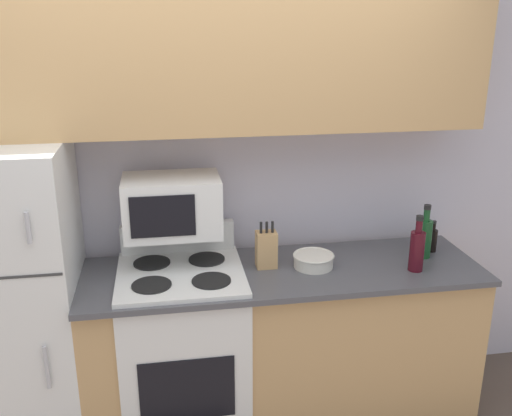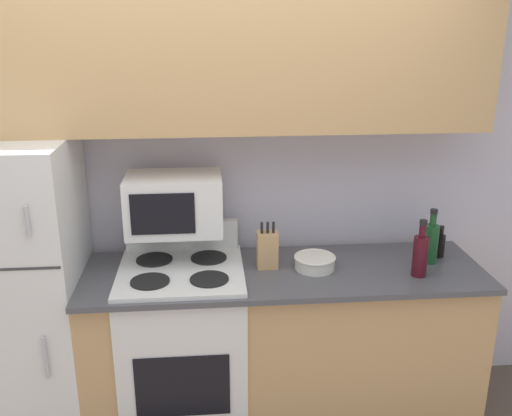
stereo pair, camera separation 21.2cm
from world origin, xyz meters
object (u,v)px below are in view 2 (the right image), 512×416
Objects in this scene: refrigerator at (15,296)px; microwave at (174,204)px; knife_block at (267,249)px; bottle_soy_sauce at (440,245)px; bowl at (315,262)px; stove at (184,346)px; bottle_wine_red at (420,254)px; bottle_wine_green at (431,242)px.

refrigerator reaches higher than microwave.
bottle_soy_sauce is (0.96, 0.05, -0.03)m from knife_block.
bottle_soy_sauce is (0.71, 0.10, 0.03)m from bowl.
stove is 0.84m from bowl.
knife_block is 1.41× the size of bottle_soy_sauce.
bowl is at bearing 165.92° from bottle_wine_red.
refrigerator is at bearing 178.71° from bowl.
refrigerator is 7.40× the size of bowl.
stove is 5.02× the size of bowl.
bottle_wine_green is (0.63, 0.03, 0.08)m from bowl.
bottle_soy_sauce is at bearing 7.77° from bowl.
refrigerator reaches higher than knife_block.
refrigerator is 0.91m from stove.
knife_block is 0.85× the size of bottle_wine_red.
refrigerator reaches higher than bottle_soy_sauce.
microwave is 2.73× the size of bottle_soy_sauce.
bottle_wine_red reaches higher than bottle_soy_sauce.
microwave reaches higher than bowl.
knife_block reaches higher than bowl.
stove is at bearing -2.20° from refrigerator.
bottle_wine_red is (0.76, -0.17, 0.02)m from knife_block.
bottle_soy_sauce is at bearing 39.52° from bottle_wine_green.
bowl is at bearing -10.39° from microwave.
bottle_soy_sauce is at bearing 1.58° from refrigerator.
knife_block reaches higher than bottle_soy_sauce.
bottle_wine_red is (0.51, -0.13, 0.08)m from bowl.
bowl is 0.73× the size of bottle_wine_green.
bottle_wine_green and bottle_wine_red have the same top height.
microwave is 1.46m from bottle_soy_sauce.
stove is 1.33m from bottle_wine_red.
bottle_wine_green is at bearing -140.48° from bottle_soy_sauce.
bottle_wine_red is at bearing -12.71° from knife_block.
bottle_wine_green is 1.67× the size of bottle_soy_sauce.
microwave reaches higher than stove.
refrigerator is at bearing -179.67° from knife_block.
refrigerator is at bearing 177.80° from stove.
bottle_wine_red reaches higher than bowl.
bottle_wine_red is at bearing -4.53° from refrigerator.
bottle_wine_green is (1.33, 0.03, 0.55)m from stove.
stove is at bearing 173.83° from bottle_wine_red.
stove is (0.85, -0.03, -0.33)m from refrigerator.
bowl is (1.55, -0.03, 0.14)m from refrigerator.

